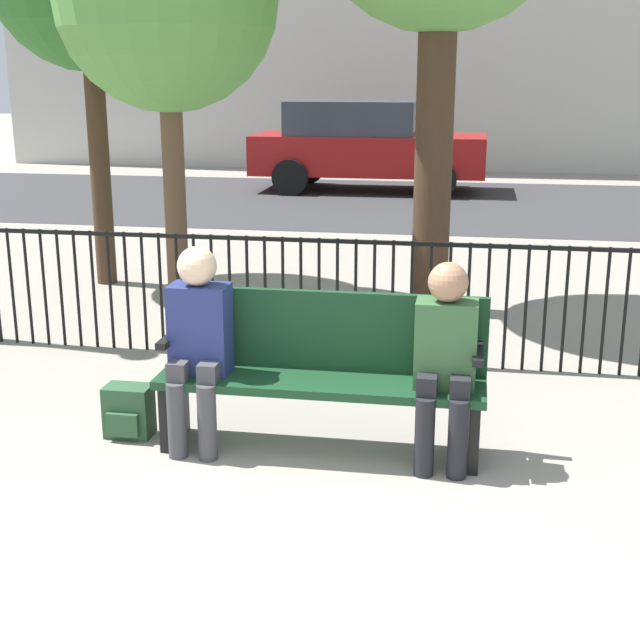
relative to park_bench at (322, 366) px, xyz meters
The scene contains 9 objects.
ground_plane 1.95m from the park_bench, 90.00° to the right, with size 80.00×80.00×0.00m, color gray.
park_bench is the anchor object (origin of this frame).
seated_person_0 0.74m from the park_bench, 169.55° to the right, with size 0.34×0.39×1.20m.
seated_person_1 0.74m from the park_bench, 10.57° to the right, with size 0.34×0.39×1.16m.
backpack 1.24m from the park_bench, behind, with size 0.28×0.22×0.32m.
fence_railing 1.62m from the park_bench, 90.58° to the left, with size 9.01×0.03×0.95m.
tree_1 4.42m from the park_bench, 121.27° to the left, with size 2.02×2.02×3.79m.
street_surface 10.12m from the park_bench, 90.00° to the left, with size 24.00×6.00×0.01m.
parked_car_0 11.63m from the park_bench, 95.81° to the left, with size 4.20×1.94×1.62m.
Camera 1 is at (0.82, -2.96, 2.16)m, focal length 50.00 mm.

